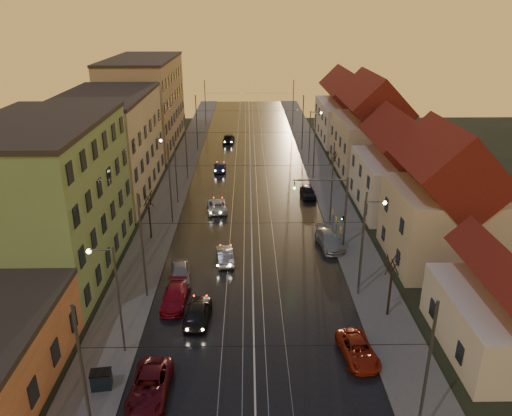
{
  "coord_description": "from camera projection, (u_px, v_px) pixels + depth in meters",
  "views": [
    {
      "loc": [
        -0.34,
        -26.02,
        21.8
      ],
      "look_at": [
        0.45,
        20.51,
        3.11
      ],
      "focal_mm": 35.0,
      "sensor_mm": 36.0,
      "label": 1
    }
  ],
  "objects": [
    {
      "name": "house_right_1",
      "position": [
        442.0,
        206.0,
        44.43
      ],
      "size": [
        8.67,
        10.2,
        10.8
      ],
      "color": "#C6B498",
      "rests_on": "ground"
    },
    {
      "name": "catenary_pole_l_4",
      "position": [
        197.0,
        123.0,
        80.57
      ],
      "size": [
        0.16,
        0.16,
        9.0
      ],
      "primitive_type": "cylinder",
      "color": "#595B60",
      "rests_on": "ground"
    },
    {
      "name": "parked_left_3",
      "position": [
        180.0,
        273.0,
        42.68
      ],
      "size": [
        2.27,
        4.43,
        1.44
      ],
      "primitive_type": "imported",
      "rotation": [
        0.0,
        0.0,
        0.14
      ],
      "color": "#99999E",
      "rests_on": "ground"
    },
    {
      "name": "apartment_left_2",
      "position": [
        108.0,
        146.0,
        61.31
      ],
      "size": [
        10.0,
        20.0,
        12.0
      ],
      "primitive_type": "cube",
      "color": "#BDB792",
      "rests_on": "ground"
    },
    {
      "name": "road",
      "position": [
        250.0,
        176.0,
        69.38
      ],
      "size": [
        16.0,
        120.0,
        0.04
      ],
      "primitive_type": "cube",
      "color": "black",
      "rests_on": "ground"
    },
    {
      "name": "apartment_left_3",
      "position": [
        145.0,
        104.0,
        83.21
      ],
      "size": [
        10.0,
        24.0,
        14.0
      ],
      "primitive_type": "cube",
      "color": "tan",
      "rests_on": "ground"
    },
    {
      "name": "tram_rail_3",
      "position": [
        266.0,
        176.0,
        69.4
      ],
      "size": [
        0.06,
        120.0,
        0.03
      ],
      "primitive_type": "cube",
      "color": "gray",
      "rests_on": "road"
    },
    {
      "name": "catenary_pole_l_1",
      "position": [
        143.0,
        247.0,
        38.81
      ],
      "size": [
        0.16,
        0.16,
        9.0
      ],
      "primitive_type": "cylinder",
      "color": "#595B60",
      "rests_on": "ground"
    },
    {
      "name": "driving_car_2",
      "position": [
        217.0,
        205.0,
        57.51
      ],
      "size": [
        2.69,
        4.89,
        1.3
      ],
      "primitive_type": "imported",
      "rotation": [
        0.0,
        0.0,
        3.26
      ],
      "color": "silver",
      "rests_on": "ground"
    },
    {
      "name": "street_lamp_3",
      "position": [
        312.0,
        132.0,
        73.28
      ],
      "size": [
        1.75,
        0.32,
        8.0
      ],
      "color": "#595B60",
      "rests_on": "ground"
    },
    {
      "name": "parked_right_0",
      "position": [
        358.0,
        350.0,
        33.26
      ],
      "size": [
        2.59,
        4.67,
        1.23
      ],
      "primitive_type": "imported",
      "rotation": [
        0.0,
        0.0,
        0.13
      ],
      "color": "#9A230F",
      "rests_on": "ground"
    },
    {
      "name": "parked_left_1",
      "position": [
        150.0,
        386.0,
        30.0
      ],
      "size": [
        2.36,
        4.98,
        1.37
      ],
      "primitive_type": "imported",
      "rotation": [
        0.0,
        0.0,
        -0.02
      ],
      "color": "#4E0D17",
      "rests_on": "ground"
    },
    {
      "name": "driving_car_4",
      "position": [
        229.0,
        138.0,
        86.73
      ],
      "size": [
        2.14,
        4.67,
        1.55
      ],
      "primitive_type": "imported",
      "rotation": [
        0.0,
        0.0,
        3.07
      ],
      "color": "black",
      "rests_on": "ground"
    },
    {
      "name": "street_lamp_0",
      "position": [
        113.0,
        290.0,
        32.17
      ],
      "size": [
        1.75,
        0.32,
        8.0
      ],
      "color": "#595B60",
      "rests_on": "ground"
    },
    {
      "name": "catenary_pole_l_0",
      "position": [
        84.0,
        381.0,
        24.9
      ],
      "size": [
        0.16,
        0.16,
        9.0
      ],
      "primitive_type": "cylinder",
      "color": "#595B60",
      "rests_on": "ground"
    },
    {
      "name": "catenary_pole_l_3",
      "position": [
        186.0,
        147.0,
        66.65
      ],
      "size": [
        0.16,
        0.16,
        9.0
      ],
      "primitive_type": "cylinder",
      "color": "#595B60",
      "rests_on": "ground"
    },
    {
      "name": "street_lamp_1",
      "position": [
        366.0,
        236.0,
        39.88
      ],
      "size": [
        1.75,
        0.32,
        8.0
      ],
      "color": "#595B60",
      "rests_on": "ground"
    },
    {
      "name": "parked_left_2",
      "position": [
        174.0,
        297.0,
        39.23
      ],
      "size": [
        1.89,
        4.53,
        1.31
      ],
      "primitive_type": "imported",
      "rotation": [
        0.0,
        0.0,
        -0.01
      ],
      "color": "maroon",
      "rests_on": "ground"
    },
    {
      "name": "house_right_2",
      "position": [
        400.0,
        170.0,
        56.79
      ],
      "size": [
        9.18,
        12.24,
        9.2
      ],
      "color": "silver",
      "rests_on": "ground"
    },
    {
      "name": "street_lamp_2",
      "position": [
        173.0,
        164.0,
        58.15
      ],
      "size": [
        1.75,
        0.32,
        8.0
      ],
      "color": "#595B60",
      "rests_on": "ground"
    },
    {
      "name": "bare_tree_0",
      "position": [
        150.0,
        216.0,
        49.75
      ],
      "size": [
        1.09,
        1.09,
        5.11
      ],
      "color": "black",
      "rests_on": "ground"
    },
    {
      "name": "tram_rail_1",
      "position": [
        245.0,
        176.0,
        69.36
      ],
      "size": [
        0.06,
        120.0,
        0.03
      ],
      "primitive_type": "cube",
      "color": "gray",
      "rests_on": "road"
    },
    {
      "name": "house_right_3",
      "position": [
        371.0,
        130.0,
        70.28
      ],
      "size": [
        9.18,
        14.28,
        11.5
      ],
      "color": "#C6B498",
      "rests_on": "ground"
    },
    {
      "name": "catenary_pole_r_1",
      "position": [
        362.0,
        246.0,
        39.08
      ],
      "size": [
        0.16,
        0.16,
        9.0
      ],
      "primitive_type": "cylinder",
      "color": "#595B60",
      "rests_on": "ground"
    },
    {
      "name": "dumpster",
      "position": [
        101.0,
        380.0,
        30.42
      ],
      "size": [
        1.3,
        0.96,
        1.1
      ],
      "primitive_type": "cube",
      "rotation": [
        0.0,
        0.0,
        0.14
      ],
      "color": "black",
      "rests_on": "sidewalk_left"
    },
    {
      "name": "catenary_pole_r_0",
      "position": [
        426.0,
        377.0,
        25.17
      ],
      "size": [
        0.16,
        0.16,
        9.0
      ],
      "primitive_type": "cylinder",
      "color": "#595B60",
      "rests_on": "ground"
    },
    {
      "name": "sidewalk_right",
      "position": [
        322.0,
        176.0,
        69.52
      ],
      "size": [
        4.0,
        120.0,
        0.15
      ],
      "primitive_type": "cube",
      "color": "#4C4C4C",
      "rests_on": "ground"
    },
    {
      "name": "catenary_pole_r_5",
      "position": [
        293.0,
        103.0,
        97.54
      ],
      "size": [
        0.16,
        0.16,
        9.0
      ],
      "primitive_type": "cylinder",
      "color": "#595B60",
      "rests_on": "ground"
    },
    {
      "name": "parked_right_1",
      "position": [
        330.0,
        240.0,
        48.74
      ],
      "size": [
        2.68,
        5.31,
        1.48
      ],
      "primitive_type": "imported",
      "rotation": [
        0.0,
        0.0,
        0.12
      ],
      "color": "#9C9CA1",
      "rests_on": "ground"
    },
    {
      "name": "catenary_pole_r_4",
      "position": [
        303.0,
        123.0,
        80.84
      ],
      "size": [
        0.16,
        0.16,
        9.0
      ],
      "primitive_type": "cylinder",
      "color": "#595B60",
      "rests_on": "ground"
    },
    {
      "name": "bare_tree_2",
      "position": [
        333.0,
        172.0,
        63.06
      ],
      "size": [
        1.09,
        1.09,
        5.11
      ],
      "color": "black",
      "rests_on": "ground"
    },
    {
      "name": "sidewalk_left",
      "position": [
        179.0,
        177.0,
        69.2
      ],
      "size": [
        4.0,
        120.0,
        0.15
      ],
      "primitive_type": "cube",
      "color": "#4C4C4C",
      "rests_on": "ground"
    },
    {
      "name": "catenary_pole_r_3",
      "position": [
        314.0,
        147.0,
        66.92
      ],
      "size": [
        0.16,
        0.16,
        9.0
      ],
      "primitive_type": "cylinder",
      "color": "#595B60",
      "rests_on": "ground"
    },
    {
      "name": "apartment_left_1",
      "position": [
        47.0,
        201.0,
        42.57
      ],
      "size": [
        10.0,
        18.0,
        13.0
      ],
      "primitive_type": "cube",
      "color": "#71925D",
      "rests_on": "ground"
    },
    {
      "name": "tram_rail_0",
      "position": [
        235.0,
        176.0,
        69.33
      ],
      "size": [
        0.06,
        120.0,
        0.03
      ],
      "primitive_type": "cube",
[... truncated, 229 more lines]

